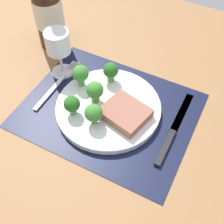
% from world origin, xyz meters
% --- Properties ---
extents(ground_plane, '(1.40, 1.10, 0.03)m').
position_xyz_m(ground_plane, '(0.00, 0.00, -0.01)').
color(ground_plane, brown).
extents(placemat, '(0.41, 0.32, 0.00)m').
position_xyz_m(placemat, '(0.00, 0.00, 0.00)').
color(placemat, black).
rests_on(placemat, ground_plane).
extents(plate, '(0.25, 0.25, 0.02)m').
position_xyz_m(plate, '(0.00, 0.00, 0.01)').
color(plate, silver).
rests_on(plate, placemat).
extents(steak, '(0.12, 0.11, 0.02)m').
position_xyz_m(steak, '(0.05, -0.01, 0.03)').
color(steak, '#8C5647').
rests_on(steak, plate).
extents(broccoli_near_steak, '(0.04, 0.04, 0.05)m').
position_xyz_m(broccoli_near_steak, '(-0.03, 0.08, 0.05)').
color(broccoli_near_steak, '#5B8942').
rests_on(broccoli_near_steak, plate).
extents(broccoli_front_edge, '(0.04, 0.04, 0.06)m').
position_xyz_m(broccoli_front_edge, '(-0.04, -0.00, 0.05)').
color(broccoli_front_edge, '#5B8942').
rests_on(broccoli_front_edge, plate).
extents(broccoli_near_fork, '(0.04, 0.04, 0.05)m').
position_xyz_m(broccoli_near_fork, '(-0.06, -0.06, 0.05)').
color(broccoli_near_fork, '#6B994C').
rests_on(broccoli_near_fork, plate).
extents(broccoli_center, '(0.04, 0.04, 0.06)m').
position_xyz_m(broccoli_center, '(-0.01, -0.06, 0.05)').
color(broccoli_center, '#5B8942').
rests_on(broccoli_center, plate).
extents(broccoli_back_left, '(0.04, 0.04, 0.06)m').
position_xyz_m(broccoli_back_left, '(-0.09, 0.03, 0.06)').
color(broccoli_back_left, '#5B8942').
rests_on(broccoli_back_left, plate).
extents(fork, '(0.02, 0.19, 0.01)m').
position_xyz_m(fork, '(-0.16, 0.01, 0.01)').
color(fork, silver).
rests_on(fork, placemat).
extents(knife, '(0.02, 0.23, 0.01)m').
position_xyz_m(knife, '(0.16, 0.01, 0.01)').
color(knife, black).
rests_on(knife, placemat).
extents(wine_bottle, '(0.08, 0.08, 0.32)m').
position_xyz_m(wine_bottle, '(-0.27, 0.16, 0.12)').
color(wine_bottle, '#331E0F').
rests_on(wine_bottle, ground_plane).
extents(wine_glass, '(0.06, 0.06, 0.13)m').
position_xyz_m(wine_glass, '(-0.17, 0.06, 0.09)').
color(wine_glass, silver).
rests_on(wine_glass, ground_plane).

